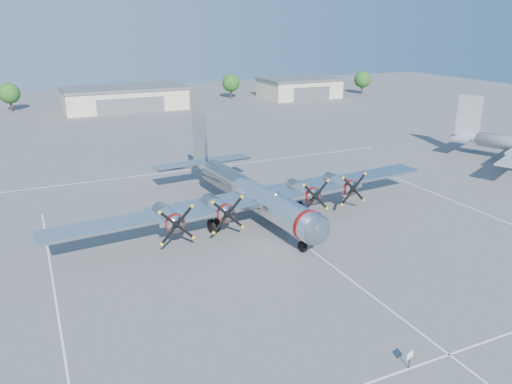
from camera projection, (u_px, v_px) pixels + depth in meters
name	position (u px, v px, depth m)	size (l,w,h in m)	color
ground	(285.00, 230.00, 50.26)	(260.00, 260.00, 0.00)	#545457
parking_lines	(293.00, 236.00, 48.76)	(60.00, 50.08, 0.01)	silver
hangar_center	(125.00, 98.00, 119.80)	(28.60, 14.60, 5.40)	#B5A890
hangar_east	(299.00, 88.00, 138.92)	(20.60, 14.60, 5.40)	#B5A890
tree_west	(9.00, 93.00, 116.26)	(4.80, 4.80, 6.64)	#382619
tree_east	(231.00, 83.00, 136.45)	(4.80, 4.80, 6.64)	#382619
tree_far_east	(362.00, 79.00, 144.71)	(4.80, 4.80, 6.64)	#382619
main_bomber_b29	(249.00, 217.00, 53.69)	(42.74, 29.23, 9.45)	silver
info_placard	(410.00, 357.00, 29.86)	(0.60, 0.23, 1.16)	black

